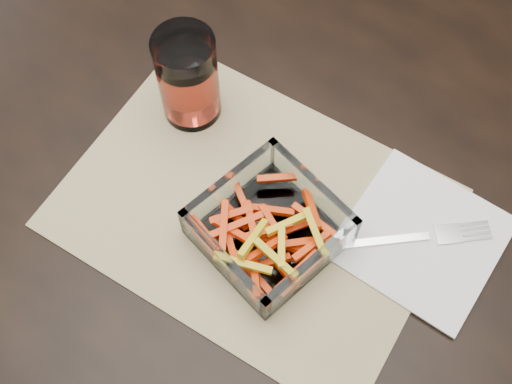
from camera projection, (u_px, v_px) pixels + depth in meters
dining_table at (213, 138)px, 0.94m from camera, size 1.60×0.90×0.75m
placemat at (252, 208)px, 0.80m from camera, size 0.47×0.36×0.00m
glass_bowl at (269, 228)px, 0.76m from camera, size 0.18×0.18×0.06m
tumbler at (188, 80)px, 0.80m from camera, size 0.08×0.08×0.14m
napkin at (422, 238)px, 0.77m from camera, size 0.18×0.18×0.00m
fork at (421, 237)px, 0.77m from camera, size 0.15×0.14×0.00m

